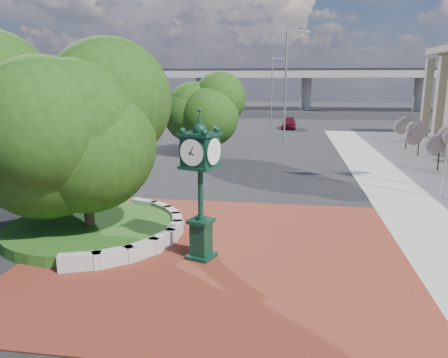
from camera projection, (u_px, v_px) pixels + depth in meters
ground at (224, 242)px, 15.41m from camera, size 200.00×200.00×0.00m
plaza at (220, 252)px, 14.44m from camera, size 12.00×12.00×0.04m
planter_wall at (150, 231)px, 15.74m from camera, size 2.96×6.77×0.54m
grass_bed at (90, 229)px, 16.09m from camera, size 6.10×6.10×0.40m
overpass at (279, 74)px, 81.47m from camera, size 90.00×12.00×7.50m
tree_planter at (83, 134)px, 15.31m from camera, size 5.20×5.20×6.33m
tree_street at (207, 112)px, 32.62m from camera, size 4.40×4.40×5.45m
post_clock at (200, 180)px, 13.39m from camera, size 1.19×1.19×4.69m
parked_car at (289, 123)px, 50.78m from camera, size 1.69×4.12×1.40m
street_lamp_near at (288, 78)px, 38.86m from camera, size 2.12×0.95×9.83m
street_lamp_far at (273, 85)px, 55.77m from camera, size 1.80×0.74×8.27m
shrub_near at (440, 146)px, 26.90m from camera, size 1.20×1.20×2.20m
shrub_mid at (420, 135)px, 32.28m from camera, size 1.20×1.20×2.20m
shrub_far at (407, 130)px, 35.54m from camera, size 1.20×1.20×2.20m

